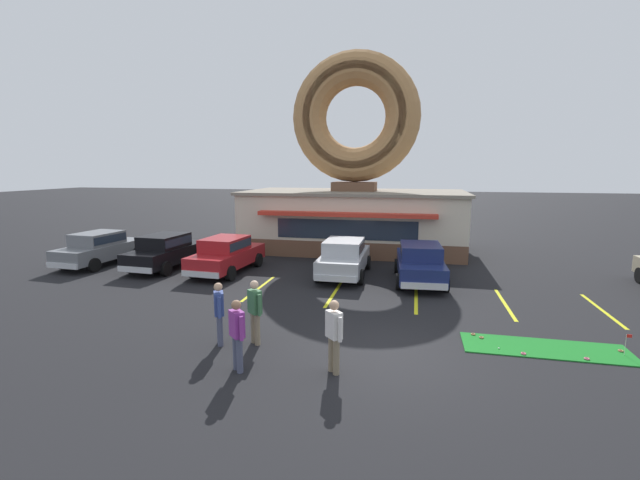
% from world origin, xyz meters
% --- Properties ---
extents(ground_plane, '(160.00, 160.00, 0.00)m').
position_xyz_m(ground_plane, '(0.00, 0.00, 0.00)').
color(ground_plane, black).
extents(donut_shop_building, '(12.30, 6.75, 10.96)m').
position_xyz_m(donut_shop_building, '(-2.84, 13.94, 3.74)').
color(donut_shop_building, brown).
rests_on(donut_shop_building, ground).
extents(putting_mat, '(4.10, 1.33, 0.03)m').
position_xyz_m(putting_mat, '(3.98, 1.23, 0.01)').
color(putting_mat, '#197523').
rests_on(putting_mat, ground).
extents(mini_donut_near_left, '(0.13, 0.13, 0.04)m').
position_xyz_m(mini_donut_near_left, '(4.78, 0.72, 0.05)').
color(mini_donut_near_left, '#D8667F').
rests_on(mini_donut_near_left, putting_mat).
extents(mini_donut_near_right, '(0.13, 0.13, 0.04)m').
position_xyz_m(mini_donut_near_right, '(3.34, 0.70, 0.05)').
color(mini_donut_near_right, '#D8667F').
rests_on(mini_donut_near_right, putting_mat).
extents(mini_donut_mid_left, '(0.13, 0.13, 0.04)m').
position_xyz_m(mini_donut_mid_left, '(2.46, 1.56, 0.05)').
color(mini_donut_mid_left, '#A5724C').
rests_on(mini_donut_mid_left, putting_mat).
extents(mini_donut_mid_centre, '(0.13, 0.13, 0.04)m').
position_xyz_m(mini_donut_mid_centre, '(2.27, 1.75, 0.05)').
color(mini_donut_mid_centre, '#A5724C').
rests_on(mini_donut_mid_centre, putting_mat).
extents(mini_donut_mid_right, '(0.13, 0.13, 0.04)m').
position_xyz_m(mini_donut_mid_right, '(5.80, 1.41, 0.05)').
color(mini_donut_mid_right, '#A5724C').
rests_on(mini_donut_mid_right, putting_mat).
extents(golf_ball, '(0.04, 0.04, 0.04)m').
position_xyz_m(golf_ball, '(2.80, 0.90, 0.05)').
color(golf_ball, white).
rests_on(golf_ball, putting_mat).
extents(putting_flag_pin, '(0.13, 0.01, 0.55)m').
position_xyz_m(putting_flag_pin, '(5.82, 1.20, 0.44)').
color(putting_flag_pin, silver).
rests_on(putting_flag_pin, putting_mat).
extents(car_black, '(2.18, 4.65, 1.60)m').
position_xyz_m(car_black, '(-10.72, 7.30, 0.87)').
color(car_black, black).
rests_on(car_black, ground).
extents(car_navy, '(2.20, 4.66, 1.60)m').
position_xyz_m(car_navy, '(0.84, 7.33, 0.87)').
color(car_navy, navy).
rests_on(car_navy, ground).
extents(car_red, '(2.20, 4.66, 1.60)m').
position_xyz_m(car_red, '(-7.62, 7.16, 0.87)').
color(car_red, maroon).
rests_on(car_red, ground).
extents(car_grey, '(2.23, 4.67, 1.60)m').
position_xyz_m(car_grey, '(-14.26, 7.26, 0.87)').
color(car_grey, slate).
rests_on(car_grey, ground).
extents(car_silver, '(2.00, 4.57, 1.60)m').
position_xyz_m(car_silver, '(-2.36, 7.67, 0.87)').
color(car_silver, '#B2B5BA').
rests_on(car_silver, ground).
extents(pedestrian_blue_sweater_man, '(0.48, 0.43, 1.74)m').
position_xyz_m(pedestrian_blue_sweater_man, '(-3.47, -0.07, 0.97)').
color(pedestrian_blue_sweater_man, '#7F7056').
rests_on(pedestrian_blue_sweater_man, ground).
extents(pedestrian_hooded_kid, '(0.39, 0.54, 1.69)m').
position_xyz_m(pedestrian_hooded_kid, '(-4.37, -0.33, 0.94)').
color(pedestrian_hooded_kid, '#474C66').
rests_on(pedestrian_hooded_kid, ground).
extents(pedestrian_leather_jacket_man, '(0.44, 0.46, 1.72)m').
position_xyz_m(pedestrian_leather_jacket_man, '(-1.13, -1.23, 0.96)').
color(pedestrian_leather_jacket_man, '#7F7056').
rests_on(pedestrian_leather_jacket_man, ground).
extents(pedestrian_clipboard_woman, '(0.46, 0.44, 1.70)m').
position_xyz_m(pedestrian_clipboard_woman, '(-3.31, -1.63, 0.94)').
color(pedestrian_clipboard_woman, '#474C66').
rests_on(pedestrian_clipboard_woman, ground).
extents(trash_bin, '(0.57, 0.57, 0.97)m').
position_xyz_m(trash_bin, '(-8.48, 11.10, 0.50)').
color(trash_bin, '#1E662D').
rests_on(trash_bin, ground).
extents(parking_stripe_far_left, '(0.12, 3.60, 0.01)m').
position_xyz_m(parking_stripe_far_left, '(-5.29, 5.00, 0.00)').
color(parking_stripe_far_left, yellow).
rests_on(parking_stripe_far_left, ground).
extents(parking_stripe_left, '(0.12, 3.60, 0.01)m').
position_xyz_m(parking_stripe_left, '(-2.29, 5.00, 0.00)').
color(parking_stripe_left, yellow).
rests_on(parking_stripe_left, ground).
extents(parking_stripe_mid_left, '(0.12, 3.60, 0.01)m').
position_xyz_m(parking_stripe_mid_left, '(0.71, 5.00, 0.00)').
color(parking_stripe_mid_left, yellow).
rests_on(parking_stripe_mid_left, ground).
extents(parking_stripe_centre, '(0.12, 3.60, 0.01)m').
position_xyz_m(parking_stripe_centre, '(3.71, 5.00, 0.00)').
color(parking_stripe_centre, yellow).
rests_on(parking_stripe_centre, ground).
extents(parking_stripe_mid_right, '(0.12, 3.60, 0.01)m').
position_xyz_m(parking_stripe_mid_right, '(6.71, 5.00, 0.00)').
color(parking_stripe_mid_right, yellow).
rests_on(parking_stripe_mid_right, ground).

